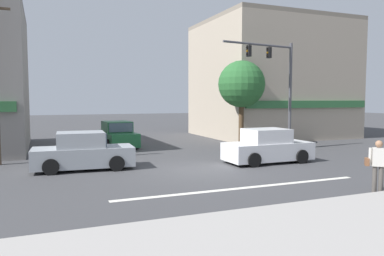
{
  "coord_description": "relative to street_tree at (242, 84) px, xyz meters",
  "views": [
    {
      "loc": [
        -6.24,
        -14.21,
        2.95
      ],
      "look_at": [
        0.31,
        2.0,
        1.6
      ],
      "focal_mm": 35.0,
      "sensor_mm": 36.0,
      "label": 1
    }
  ],
  "objects": [
    {
      "name": "sedan_parked_curbside",
      "position": [
        -10.12,
        -4.52,
        -3.16
      ],
      "size": [
        4.2,
        2.07,
        1.58
      ],
      "color": "#999EA3",
      "rests_on": "ground"
    },
    {
      "name": "traffic_light_mast",
      "position": [
        0.95,
        -2.52,
        0.31
      ],
      "size": [
        4.85,
        0.83,
        6.2
      ],
      "color": "#47474C",
      "rests_on": "ground"
    },
    {
      "name": "street_tree",
      "position": [
        0.0,
        0.0,
        0.0
      ],
      "size": [
        2.94,
        2.94,
        5.36
      ],
      "color": "#4C3823",
      "rests_on": "ground"
    },
    {
      "name": "utility_pole_far_right",
      "position": [
        2.13,
        1.64,
        0.43
      ],
      "size": [
        1.4,
        0.22,
        8.29
      ],
      "color": "brown",
      "rests_on": "ground"
    },
    {
      "name": "sedan_approaching_near",
      "position": [
        -1.96,
        -5.96,
        -3.16
      ],
      "size": [
        4.11,
        1.91,
        1.58
      ],
      "color": "silver",
      "rests_on": "ground"
    },
    {
      "name": "pedestrian_foreground_with_bag",
      "position": [
        -1.99,
        -12.11,
        -2.92
      ],
      "size": [
        0.58,
        0.58,
        1.67
      ],
      "color": "#4C4742",
      "rests_on": "ground"
    },
    {
      "name": "lane_marking_stripe",
      "position": [
        -5.47,
        -9.96,
        -3.86
      ],
      "size": [
        9.0,
        0.24,
        0.01
      ],
      "primitive_type": "cube",
      "color": "silver",
      "rests_on": "ground"
    },
    {
      "name": "building_right_corner",
      "position": [
        5.49,
        5.01,
        0.65
      ],
      "size": [
        10.55,
        9.47,
        9.05
      ],
      "color": "tan",
      "rests_on": "ground"
    },
    {
      "name": "sidewalk_curb",
      "position": [
        -5.47,
        -14.96,
        -3.79
      ],
      "size": [
        40.0,
        5.0,
        0.16
      ],
      "primitive_type": "cube",
      "color": "#9E9993",
      "rests_on": "ground"
    },
    {
      "name": "ground_plane",
      "position": [
        -5.47,
        -6.46,
        -3.87
      ],
      "size": [
        120.0,
        120.0,
        0.0
      ],
      "primitive_type": "plane",
      "color": "#3D3D3F"
    },
    {
      "name": "sedan_waiting_far",
      "position": [
        -7.37,
        2.4,
        -3.16
      ],
      "size": [
        2.07,
        4.2,
        1.58
      ],
      "color": "#1E6033",
      "rests_on": "ground"
    }
  ]
}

